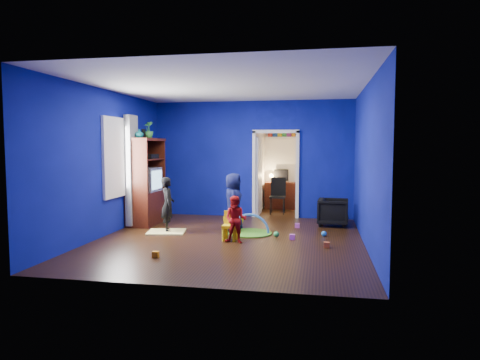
% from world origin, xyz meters
% --- Properties ---
extents(floor, '(5.00, 5.50, 0.01)m').
position_xyz_m(floor, '(0.00, 0.00, 0.00)').
color(floor, black).
rests_on(floor, ground).
extents(ceiling, '(5.00, 5.50, 0.01)m').
position_xyz_m(ceiling, '(0.00, 0.00, 2.90)').
color(ceiling, white).
rests_on(ceiling, wall_back).
extents(wall_back, '(5.00, 0.02, 2.90)m').
position_xyz_m(wall_back, '(0.00, 2.75, 1.45)').
color(wall_back, navy).
rests_on(wall_back, floor).
extents(wall_front, '(5.00, 0.02, 2.90)m').
position_xyz_m(wall_front, '(0.00, -2.75, 1.45)').
color(wall_front, navy).
rests_on(wall_front, floor).
extents(wall_left, '(0.02, 5.50, 2.90)m').
position_xyz_m(wall_left, '(-2.50, 0.00, 1.45)').
color(wall_left, navy).
rests_on(wall_left, floor).
extents(wall_right, '(0.02, 5.50, 2.90)m').
position_xyz_m(wall_right, '(2.50, 0.00, 1.45)').
color(wall_right, navy).
rests_on(wall_right, floor).
extents(alcove, '(1.00, 1.75, 2.50)m').
position_xyz_m(alcove, '(0.60, 3.62, 1.25)').
color(alcove, silver).
rests_on(alcove, floor).
extents(armchair, '(0.71, 0.70, 0.61)m').
position_xyz_m(armchair, '(1.99, 1.86, 0.31)').
color(armchair, black).
rests_on(armchair, floor).
extents(child_black, '(0.42, 0.49, 1.14)m').
position_xyz_m(child_black, '(-1.42, 0.54, 0.57)').
color(child_black, black).
rests_on(child_black, floor).
extents(child_navy, '(0.46, 0.64, 1.22)m').
position_xyz_m(child_navy, '(-0.08, 0.81, 0.61)').
color(child_navy, '#0E1235').
rests_on(child_navy, floor).
extents(toddler_red, '(0.45, 0.36, 0.87)m').
position_xyz_m(toddler_red, '(0.18, -0.22, 0.44)').
color(toddler_red, red).
rests_on(toddler_red, floor).
extents(vase, '(0.21, 0.21, 0.19)m').
position_xyz_m(vase, '(-2.22, 0.99, 2.06)').
color(vase, '#0B585E').
rests_on(vase, tv_armoire).
extents(potted_plant, '(0.26, 0.26, 0.39)m').
position_xyz_m(potted_plant, '(-2.22, 1.51, 2.16)').
color(potted_plant, '#2E7F2F').
rests_on(potted_plant, tv_armoire).
extents(tv_armoire, '(0.58, 1.14, 1.96)m').
position_xyz_m(tv_armoire, '(-2.22, 1.29, 0.98)').
color(tv_armoire, '#421B0B').
rests_on(tv_armoire, floor).
extents(crt_tv, '(0.46, 0.70, 0.54)m').
position_xyz_m(crt_tv, '(-2.18, 1.29, 1.02)').
color(crt_tv, silver).
rests_on(crt_tv, tv_armoire).
extents(yellow_blanket, '(0.85, 0.73, 0.03)m').
position_xyz_m(yellow_blanket, '(-1.42, 0.44, 0.01)').
color(yellow_blanket, '#F2E07A').
rests_on(yellow_blanket, floor).
extents(hopper_ball, '(0.44, 0.44, 0.44)m').
position_xyz_m(hopper_ball, '(-0.13, 1.06, 0.22)').
color(hopper_ball, yellow).
rests_on(hopper_ball, floor).
extents(kid_chair, '(0.29, 0.29, 0.50)m').
position_xyz_m(kid_chair, '(0.03, -0.02, 0.25)').
color(kid_chair, yellow).
rests_on(kid_chair, floor).
extents(play_mat, '(0.89, 0.89, 0.02)m').
position_xyz_m(play_mat, '(0.30, 0.65, 0.01)').
color(play_mat, green).
rests_on(play_mat, floor).
extents(toy_arch, '(0.80, 0.06, 0.80)m').
position_xyz_m(toy_arch, '(0.30, 0.65, 0.02)').
color(toy_arch, '#3F8CD8').
rests_on(toy_arch, floor).
extents(window_left, '(0.03, 0.95, 1.55)m').
position_xyz_m(window_left, '(-2.48, 0.35, 1.55)').
color(window_left, white).
rests_on(window_left, wall_left).
extents(curtain, '(0.14, 0.42, 2.40)m').
position_xyz_m(curtain, '(-2.37, 0.90, 1.25)').
color(curtain, slate).
rests_on(curtain, floor).
extents(doorway, '(1.16, 0.10, 2.10)m').
position_xyz_m(doorway, '(0.60, 2.75, 1.05)').
color(doorway, white).
rests_on(doorway, floor).
extents(study_desk, '(0.88, 0.44, 0.75)m').
position_xyz_m(study_desk, '(0.60, 4.26, 0.38)').
color(study_desk, '#3D140A').
rests_on(study_desk, floor).
extents(desk_monitor, '(0.40, 0.05, 0.32)m').
position_xyz_m(desk_monitor, '(0.60, 4.38, 0.95)').
color(desk_monitor, black).
rests_on(desk_monitor, study_desk).
extents(desk_lamp, '(0.14, 0.14, 0.14)m').
position_xyz_m(desk_lamp, '(0.32, 4.32, 0.93)').
color(desk_lamp, '#FFD88C').
rests_on(desk_lamp, study_desk).
extents(folding_chair, '(0.40, 0.40, 0.92)m').
position_xyz_m(folding_chair, '(0.60, 3.30, 0.46)').
color(folding_chair, black).
rests_on(folding_chair, floor).
extents(book_shelf, '(0.88, 0.24, 0.04)m').
position_xyz_m(book_shelf, '(0.60, 4.37, 2.02)').
color(book_shelf, white).
rests_on(book_shelf, study_desk).
extents(toy_0, '(0.10, 0.08, 0.10)m').
position_xyz_m(toy_0, '(1.82, -0.29, 0.05)').
color(toy_0, orange).
rests_on(toy_0, floor).
extents(toy_1, '(0.11, 0.11, 0.11)m').
position_xyz_m(toy_1, '(1.78, 0.67, 0.06)').
color(toy_1, blue).
rests_on(toy_1, floor).
extents(toy_2, '(0.10, 0.08, 0.10)m').
position_xyz_m(toy_2, '(-0.89, -1.47, 0.05)').
color(toy_2, orange).
rests_on(toy_2, floor).
extents(toy_3, '(0.11, 0.11, 0.11)m').
position_xyz_m(toy_3, '(0.86, 0.45, 0.06)').
color(toy_3, green).
rests_on(toy_3, floor).
extents(toy_4, '(0.10, 0.08, 0.10)m').
position_xyz_m(toy_4, '(1.18, 0.25, 0.05)').
color(toy_4, '#D04ECC').
rests_on(toy_4, floor).
extents(toy_5, '(0.10, 0.08, 0.10)m').
position_xyz_m(toy_5, '(1.22, 1.45, 0.05)').
color(toy_5, '#CC4CC0').
rests_on(toy_5, floor).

